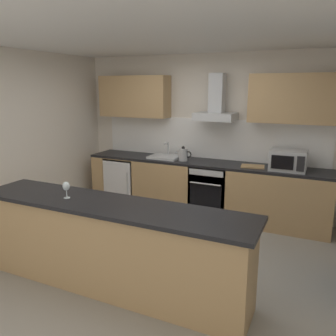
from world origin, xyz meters
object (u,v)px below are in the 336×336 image
Objects in this scene: refrigerator at (126,180)px; microwave at (288,160)px; wine_glass at (66,187)px; oven at (211,189)px; sink at (165,157)px; chopping_board at (253,166)px; range_hood at (216,106)px; kettle at (183,154)px.

microwave reaches higher than refrigerator.
microwave reaches higher than wine_glass.
oven is 0.95m from sink.
oven is at bearing 177.90° from chopping_board.
range_hood is (0.00, 0.13, 1.33)m from oven.
wine_glass reaches higher than chopping_board.
microwave is (2.76, -0.03, 0.62)m from refrigerator.
wine_glass is (0.03, -2.46, 0.14)m from sink.
sink is at bearing 172.75° from kettle.
range_hood is at bearing 166.66° from chopping_board.
microwave is 1.62m from kettle.
oven is 1.11× the size of range_hood.
refrigerator is at bearing -179.90° from oven.
refrigerator is at bearing 178.44° from kettle.
kettle is at bearing -175.98° from oven.
microwave is 2.81× the size of wine_glass.
sink is at bearing -171.88° from range_hood.
refrigerator is 1.70× the size of microwave.
sink is 2.47m from wine_glass.
refrigerator is (-1.62, -0.00, -0.03)m from oven.
sink is 0.36m from kettle.
chopping_board is (1.44, 2.43, -0.15)m from wine_glass.
kettle is at bearing -1.56° from refrigerator.
range_hood is (0.83, 0.12, 0.86)m from sink.
oven is at bearing 0.10° from refrigerator.
refrigerator is 2.31m from chopping_board.
chopping_board is at bearing 59.29° from wine_glass.
refrigerator is 4.78× the size of wine_glass.
sink reaches higher than chopping_board.
sink reaches higher than wine_glass.
range_hood reaches higher than kettle.
oven is 4.50× the size of wine_glass.
range_hood is (0.48, 0.16, 0.78)m from kettle.
wine_glass is 0.52× the size of chopping_board.
kettle is 1.13m from chopping_board.
microwave is 1.73× the size of kettle.
sink reaches higher than kettle.
wine_glass is at bearing -97.47° from kettle.
kettle is at bearing -179.79° from microwave.
wine_glass is (-1.94, -2.43, 0.01)m from microwave.
sink is 1.20m from range_hood.
sink is 0.69× the size of range_hood.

